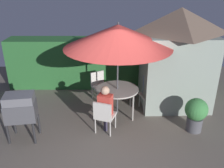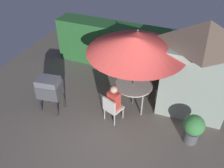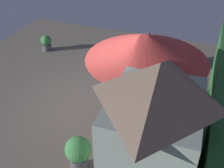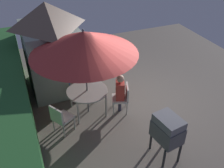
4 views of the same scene
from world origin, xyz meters
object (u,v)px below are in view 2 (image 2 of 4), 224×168
at_px(chair_far_side, 166,94).
at_px(person_in_red, 114,99).
at_px(patio_table, 134,86).
at_px(potted_plant_by_grill, 193,128).
at_px(patio_umbrella, 137,42).
at_px(chair_near_shed, 112,107).
at_px(garden_shed, 199,67).
at_px(bbq_grill, 49,88).
at_px(chair_toward_hedge, 126,72).
at_px(person_in_blue, 165,87).

height_order(chair_far_side, person_in_red, person_in_red).
relative_size(patio_table, potted_plant_by_grill, 1.32).
relative_size(patio_table, patio_umbrella, 0.42).
bearing_deg(chair_near_shed, garden_shed, 37.47).
bearing_deg(bbq_grill, person_in_red, 9.49).
bearing_deg(patio_umbrella, garden_shed, 19.73).
bearing_deg(person_in_red, patio_table, 70.42).
bearing_deg(patio_table, garden_shed, 19.73).
relative_size(bbq_grill, potted_plant_by_grill, 1.33).
xyz_separation_m(patio_table, patio_umbrella, (0.00, -0.00, 1.55)).
distance_m(patio_umbrella, person_in_red, 1.77).
bearing_deg(bbq_grill, chair_far_side, 24.03).
height_order(patio_table, chair_toward_hedge, chair_toward_hedge).
relative_size(potted_plant_by_grill, person_in_blue, 0.72).
bearing_deg(bbq_grill, chair_toward_hedge, 51.22).
relative_size(chair_far_side, person_in_red, 0.71).
xyz_separation_m(patio_umbrella, person_in_blue, (0.93, 0.23, -1.49)).
xyz_separation_m(patio_table, potted_plant_by_grill, (1.97, -0.89, -0.21)).
bearing_deg(potted_plant_by_grill, person_in_red, -179.66).
xyz_separation_m(patio_table, bbq_grill, (-2.30, -1.23, 0.13)).
bearing_deg(patio_umbrella, chair_toward_hedge, 121.37).
xyz_separation_m(patio_table, chair_near_shed, (-0.35, -0.98, -0.20)).
bearing_deg(patio_table, chair_toward_hedge, 121.37).
bearing_deg(potted_plant_by_grill, chair_far_side, 130.34).
relative_size(garden_shed, bbq_grill, 2.43).
relative_size(garden_shed, patio_table, 2.45).
bearing_deg(person_in_blue, patio_umbrella, -166.31).
distance_m(garden_shed, potted_plant_by_grill, 1.82).
distance_m(person_in_red, person_in_blue, 1.68).
distance_m(patio_table, patio_umbrella, 1.55).
height_order(chair_near_shed, person_in_blue, person_in_blue).
bearing_deg(bbq_grill, garden_shed, 24.64).
bearing_deg(person_in_red, chair_toward_hedge, 97.68).
distance_m(garden_shed, chair_far_side, 1.28).
xyz_separation_m(chair_far_side, chair_toward_hedge, (-1.58, 0.68, 0.00)).
height_order(potted_plant_by_grill, person_in_blue, person_in_blue).
bearing_deg(chair_toward_hedge, person_in_red, -82.32).
distance_m(chair_far_side, person_in_blue, 0.28).
height_order(garden_shed, person_in_red, garden_shed).
bearing_deg(potted_plant_by_grill, person_in_blue, 133.22).
distance_m(garden_shed, person_in_blue, 1.16).
relative_size(bbq_grill, chair_far_side, 1.33).
distance_m(bbq_grill, potted_plant_by_grill, 4.30).
relative_size(garden_shed, potted_plant_by_grill, 3.24).
height_order(garden_shed, chair_near_shed, garden_shed).
height_order(garden_shed, patio_umbrella, garden_shed).
relative_size(garden_shed, patio_umbrella, 1.02).
relative_size(chair_toward_hedge, person_in_blue, 0.71).
bearing_deg(person_in_blue, bbq_grill, -155.72).
height_order(patio_umbrella, person_in_red, patio_umbrella).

